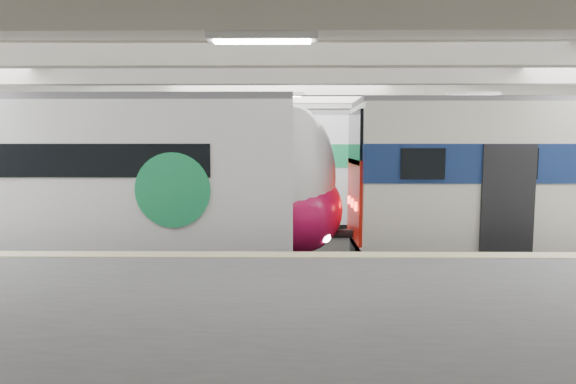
{
  "coord_description": "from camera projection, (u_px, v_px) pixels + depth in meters",
  "views": [
    {
      "loc": [
        0.44,
        -13.11,
        3.42
      ],
      "look_at": [
        0.3,
        1.0,
        2.0
      ],
      "focal_mm": 30.0,
      "sensor_mm": 36.0,
      "label": 1
    }
  ],
  "objects": [
    {
      "name": "station_hall",
      "position": [
        274.0,
        151.0,
        11.33
      ],
      "size": [
        36.0,
        24.0,
        5.75
      ],
      "color": "black",
      "rests_on": "ground"
    },
    {
      "name": "modern_emu",
      "position": [
        99.0,
        184.0,
        13.2
      ],
      "size": [
        14.66,
        3.03,
        4.69
      ],
      "color": "white",
      "rests_on": "ground"
    },
    {
      "name": "far_train",
      "position": [
        223.0,
        170.0,
        18.64
      ],
      "size": [
        14.58,
        3.07,
        4.62
      ],
      "rotation": [
        0.0,
        0.0,
        0.01
      ],
      "color": "white",
      "rests_on": "ground"
    }
  ]
}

